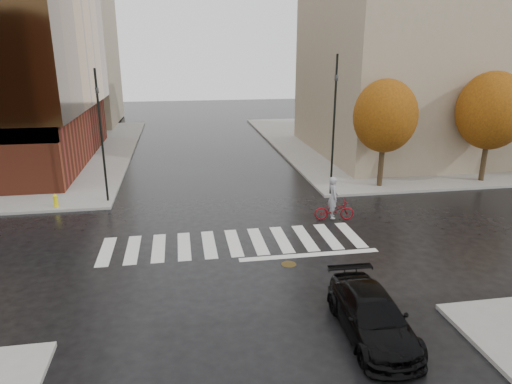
# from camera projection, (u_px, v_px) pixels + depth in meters

# --- Properties ---
(ground) EXTENTS (120.00, 120.00, 0.00)m
(ground) POSITION_uv_depth(u_px,v_px,m) (235.00, 247.00, 19.93)
(ground) COLOR black
(ground) RESTS_ON ground
(sidewalk_ne) EXTENTS (30.00, 30.00, 0.15)m
(sidewalk_ne) POSITION_uv_depth(u_px,v_px,m) (428.00, 140.00, 43.02)
(sidewalk_ne) COLOR gray
(sidewalk_ne) RESTS_ON ground
(crosswalk) EXTENTS (12.00, 3.00, 0.01)m
(crosswalk) POSITION_uv_depth(u_px,v_px,m) (234.00, 243.00, 20.40)
(crosswalk) COLOR silver
(crosswalk) RESTS_ON ground
(building_ne_tan) EXTENTS (16.00, 16.00, 18.00)m
(building_ne_tan) POSITION_uv_depth(u_px,v_px,m) (421.00, 37.00, 35.89)
(building_ne_tan) COLOR gray
(building_ne_tan) RESTS_ON sidewalk_ne
(building_nw_far) EXTENTS (14.00, 12.00, 20.00)m
(building_nw_far) POSITION_uv_depth(u_px,v_px,m) (44.00, 31.00, 49.10)
(building_nw_far) COLOR gray
(building_nw_far) RESTS_ON sidewalk_nw
(tree_ne_a) EXTENTS (3.80, 3.80, 6.50)m
(tree_ne_a) POSITION_uv_depth(u_px,v_px,m) (385.00, 116.00, 27.15)
(tree_ne_a) COLOR #302515
(tree_ne_a) RESTS_ON sidewalk_ne
(tree_ne_b) EXTENTS (4.20, 4.20, 6.89)m
(tree_ne_b) POSITION_uv_depth(u_px,v_px,m) (491.00, 111.00, 28.22)
(tree_ne_b) COLOR #302515
(tree_ne_b) RESTS_ON sidewalk_ne
(sedan) EXTENTS (1.97, 4.55, 1.30)m
(sedan) POSITION_uv_depth(u_px,v_px,m) (372.00, 315.00, 13.68)
(sedan) COLOR black
(sedan) RESTS_ON ground
(cyclist) EXTENTS (2.07, 0.95, 2.27)m
(cyclist) POSITION_uv_depth(u_px,v_px,m) (334.00, 205.00, 22.90)
(cyclist) COLOR maroon
(cyclist) RESTS_ON ground
(traffic_light_nw) EXTENTS (0.22, 0.21, 7.20)m
(traffic_light_nw) POSITION_uv_depth(u_px,v_px,m) (101.00, 128.00, 24.41)
(traffic_light_nw) COLOR black
(traffic_light_nw) RESTS_ON sidewalk_nw
(traffic_light_ne) EXTENTS (0.22, 0.24, 7.89)m
(traffic_light_ne) POSITION_uv_depth(u_px,v_px,m) (334.00, 116.00, 25.47)
(traffic_light_ne) COLOR black
(traffic_light_ne) RESTS_ON sidewalk_ne
(fire_hydrant) EXTENTS (0.26, 0.26, 0.72)m
(fire_hydrant) POSITION_uv_depth(u_px,v_px,m) (56.00, 200.00, 24.45)
(fire_hydrant) COLOR yellow
(fire_hydrant) RESTS_ON sidewalk_nw
(manhole) EXTENTS (0.76, 0.76, 0.01)m
(manhole) POSITION_uv_depth(u_px,v_px,m) (289.00, 264.00, 18.35)
(manhole) COLOR #51401C
(manhole) RESTS_ON ground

